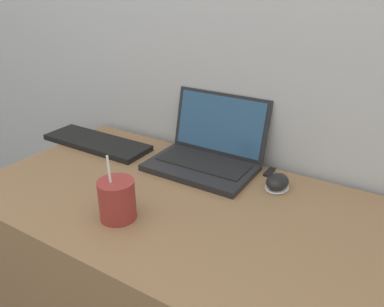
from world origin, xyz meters
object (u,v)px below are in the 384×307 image
at_px(laptop, 208,151).
at_px(computer_mouse, 277,182).
at_px(usb_stick, 269,172).
at_px(drink_cup, 117,199).
at_px(external_keyboard, 97,142).

bearing_deg(laptop, computer_mouse, -6.08).
distance_m(laptop, usb_stick, 0.21).
xyz_separation_m(laptop, drink_cup, (-0.05, -0.39, 0.01)).
relative_size(laptop, drink_cup, 1.94).
distance_m(drink_cup, usb_stick, 0.51).
bearing_deg(external_keyboard, laptop, 9.62).
relative_size(laptop, computer_mouse, 3.79).
relative_size(computer_mouse, external_keyboard, 0.21).
xyz_separation_m(computer_mouse, usb_stick, (-0.05, 0.08, -0.01)).
xyz_separation_m(laptop, computer_mouse, (0.25, -0.03, -0.03)).
height_order(drink_cup, computer_mouse, drink_cup).
height_order(computer_mouse, usb_stick, computer_mouse).
bearing_deg(computer_mouse, laptop, 173.92).
xyz_separation_m(drink_cup, usb_stick, (0.25, 0.44, -0.05)).
relative_size(drink_cup, usb_stick, 2.94).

